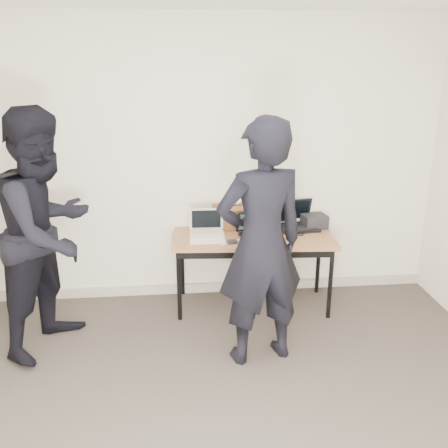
{
  "coord_description": "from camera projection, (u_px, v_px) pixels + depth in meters",
  "views": [
    {
      "loc": [
        -0.29,
        -2.43,
        2.32
      ],
      "look_at": [
        0.1,
        1.6,
        0.95
      ],
      "focal_mm": 40.0,
      "sensor_mm": 36.0,
      "label": 1
    }
  ],
  "objects": [
    {
      "name": "leather_satchel",
      "position": [
        232.0,
        216.0,
        4.81
      ],
      "size": [
        0.36,
        0.19,
        0.25
      ],
      "rotation": [
        0.0,
        0.0,
        0.02
      ],
      "color": "brown",
      "rests_on": "desk"
    },
    {
      "name": "person_typist",
      "position": [
        261.0,
        245.0,
        3.75
      ],
      "size": [
        0.8,
        0.63,
        1.94
      ],
      "primitive_type": "imported",
      "rotation": [
        0.0,
        0.0,
        3.4
      ],
      "color": "black",
      "rests_on": "ground"
    },
    {
      "name": "desk",
      "position": [
        253.0,
        242.0,
        4.67
      ],
      "size": [
        1.54,
        0.75,
        0.72
      ],
      "rotation": [
        0.0,
        0.0,
        -0.07
      ],
      "color": "#925E37",
      "rests_on": "ground"
    },
    {
      "name": "baseboard",
      "position": [
        208.0,
        287.0,
        5.15
      ],
      "size": [
        4.5,
        0.03,
        0.1
      ],
      "primitive_type": "cube",
      "color": "#A49988",
      "rests_on": "ground"
    },
    {
      "name": "power_brick",
      "position": [
        232.0,
        242.0,
        4.47
      ],
      "size": [
        0.09,
        0.07,
        0.03
      ],
      "primitive_type": "cube",
      "rotation": [
        0.0,
        0.0,
        0.17
      ],
      "color": "black",
      "rests_on": "desk"
    },
    {
      "name": "person_observer",
      "position": [
        48.0,
        232.0,
        3.96
      ],
      "size": [
        1.09,
        1.19,
        1.98
      ],
      "primitive_type": "imported",
      "rotation": [
        0.0,
        0.0,
        1.12
      ],
      "color": "black",
      "rests_on": "ground"
    },
    {
      "name": "room",
      "position": [
        235.0,
        250.0,
        2.62
      ],
      "size": [
        4.6,
        4.6,
        2.8
      ],
      "color": "#3F3630",
      "rests_on": "ground"
    },
    {
      "name": "equipment_box",
      "position": [
        314.0,
        221.0,
        4.87
      ],
      "size": [
        0.25,
        0.22,
        0.13
      ],
      "primitive_type": "cube",
      "rotation": [
        0.0,
        0.0,
        0.16
      ],
      "color": "black",
      "rests_on": "desk"
    },
    {
      "name": "cables",
      "position": [
        258.0,
        235.0,
        4.66
      ],
      "size": [
        1.14,
        0.48,
        0.01
      ],
      "rotation": [
        0.0,
        0.0,
        0.12
      ],
      "color": "black",
      "rests_on": "desk"
    },
    {
      "name": "laptop_right",
      "position": [
        297.0,
        222.0,
        4.88
      ],
      "size": [
        0.4,
        0.39,
        0.27
      ],
      "rotation": [
        0.0,
        0.0,
        0.12
      ],
      "color": "black",
      "rests_on": "desk"
    },
    {
      "name": "laptop_beige",
      "position": [
        207.0,
        233.0,
        4.6
      ],
      "size": [
        0.32,
        0.32,
        0.26
      ],
      "rotation": [
        0.0,
        0.0,
        -0.02
      ],
      "color": "beige",
      "rests_on": "desk"
    },
    {
      "name": "tissue",
      "position": [
        235.0,
        201.0,
        4.77
      ],
      "size": [
        0.15,
        0.12,
        0.08
      ],
      "primitive_type": "ellipsoid",
      "rotation": [
        0.0,
        0.0,
        0.15
      ],
      "color": "white",
      "rests_on": "leather_satchel"
    },
    {
      "name": "laptop_center",
      "position": [
        254.0,
        231.0,
        4.65
      ],
      "size": [
        0.34,
        0.33,
        0.22
      ],
      "rotation": [
        0.0,
        0.0,
        0.24
      ],
      "color": "black",
      "rests_on": "desk"
    }
  ]
}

